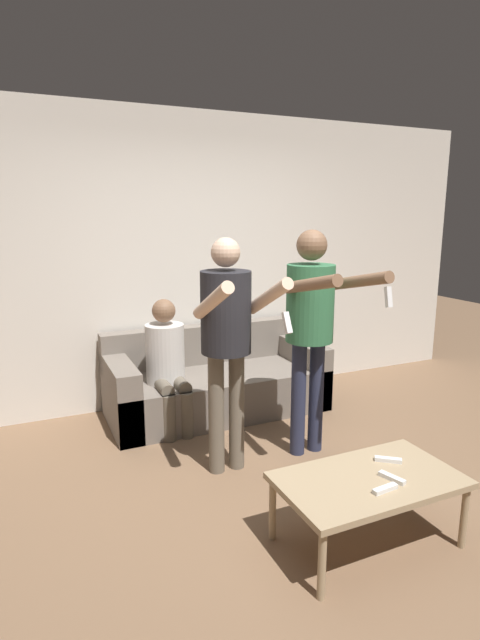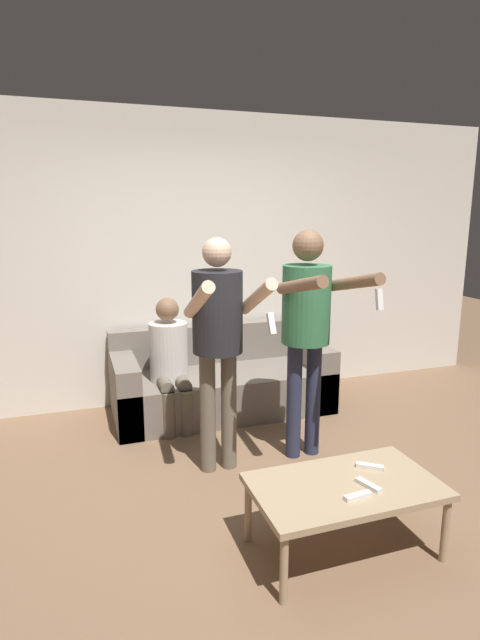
% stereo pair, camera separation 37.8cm
% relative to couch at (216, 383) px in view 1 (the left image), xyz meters
% --- Properties ---
extents(ground_plane, '(14.00, 14.00, 0.00)m').
position_rel_couch_xyz_m(ground_plane, '(-0.13, -1.58, -0.26)').
color(ground_plane, brown).
extents(wall_back, '(6.40, 0.06, 2.70)m').
position_rel_couch_xyz_m(wall_back, '(-0.13, 0.44, 1.09)').
color(wall_back, silver).
rests_on(wall_back, ground_plane).
extents(couch, '(1.95, 0.83, 0.75)m').
position_rel_couch_xyz_m(couch, '(0.00, 0.00, 0.00)').
color(couch, slate).
rests_on(couch, ground_plane).
extents(person_standing_left, '(0.46, 0.70, 1.64)m').
position_rel_couch_xyz_m(person_standing_left, '(-0.33, -1.06, 0.77)').
color(person_standing_left, '#6B6051').
rests_on(person_standing_left, ground_plane).
extents(person_standing_right, '(0.47, 0.80, 1.68)m').
position_rel_couch_xyz_m(person_standing_right, '(0.33, -1.06, 0.81)').
color(person_standing_right, '#282D47').
rests_on(person_standing_right, ground_plane).
extents(person_seated, '(0.32, 0.54, 1.10)m').
position_rel_couch_xyz_m(person_seated, '(-0.50, -0.17, 0.33)').
color(person_seated, '#6B6051').
rests_on(person_seated, ground_plane).
extents(coffee_table, '(0.99, 0.57, 0.40)m').
position_rel_couch_xyz_m(coffee_table, '(0.05, -2.11, 0.10)').
color(coffee_table, tan).
rests_on(coffee_table, ground_plane).
extents(remote_near, '(0.15, 0.05, 0.02)m').
position_rel_couch_xyz_m(remote_near, '(0.04, -2.25, 0.15)').
color(remote_near, white).
rests_on(remote_near, coffee_table).
extents(remote_mid, '(0.08, 0.15, 0.02)m').
position_rel_couch_xyz_m(remote_mid, '(0.15, -2.18, 0.15)').
color(remote_mid, white).
rests_on(remote_mid, coffee_table).
extents(remote_far, '(0.14, 0.12, 0.02)m').
position_rel_couch_xyz_m(remote_far, '(0.26, -2.02, 0.15)').
color(remote_far, white).
rests_on(remote_far, coffee_table).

